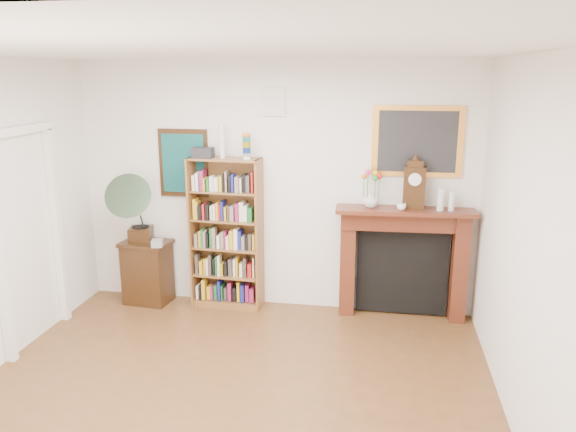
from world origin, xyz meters
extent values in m
cube|color=#553A19|center=(0.00, 0.00, -0.01)|extent=(4.50, 5.00, 0.01)
cube|color=white|center=(0.00, 0.00, 2.80)|extent=(4.50, 5.00, 0.01)
cube|color=white|center=(0.00, 2.50, 1.40)|extent=(4.50, 0.01, 2.80)
cube|color=white|center=(2.25, 0.00, 1.40)|extent=(0.01, 5.00, 2.80)
cube|color=white|center=(-2.21, 1.67, 1.05)|extent=(0.08, 0.08, 2.10)
cube|color=white|center=(-2.21, 1.20, 2.13)|extent=(0.08, 1.02, 0.08)
cube|color=black|center=(-1.05, 2.48, 1.65)|extent=(0.58, 0.03, 0.78)
cube|color=#114F50|center=(-1.05, 2.46, 1.65)|extent=(0.50, 0.01, 0.67)
cube|color=white|center=(0.00, 2.48, 2.35)|extent=(0.26, 0.03, 0.30)
cube|color=silver|center=(0.00, 2.46, 2.35)|extent=(0.22, 0.01, 0.26)
cube|color=gold|center=(1.55, 2.48, 1.95)|extent=(0.95, 0.03, 0.75)
cube|color=#262628|center=(1.55, 2.46, 1.95)|extent=(0.82, 0.01, 0.65)
cube|color=brown|center=(-0.92, 2.34, 0.87)|extent=(0.04, 0.28, 1.74)
cube|color=brown|center=(-0.14, 2.34, 0.87)|extent=(0.04, 0.28, 1.74)
cube|color=brown|center=(-0.53, 2.34, 1.73)|extent=(0.82, 0.34, 0.02)
cube|color=brown|center=(-0.53, 2.34, 0.04)|extent=(0.82, 0.34, 0.08)
cube|color=brown|center=(-0.53, 2.47, 0.87)|extent=(0.80, 0.07, 1.74)
cube|color=brown|center=(-0.53, 2.34, 0.38)|extent=(0.77, 0.32, 0.02)
cube|color=brown|center=(-0.53, 2.34, 0.71)|extent=(0.77, 0.32, 0.02)
cube|color=brown|center=(-0.53, 2.34, 1.04)|extent=(0.77, 0.32, 0.02)
cube|color=brown|center=(-0.53, 2.34, 1.37)|extent=(0.77, 0.32, 0.02)
cube|color=black|center=(-1.49, 2.28, 0.37)|extent=(0.59, 0.45, 0.75)
cube|color=#532113|center=(0.86, 2.37, 0.60)|extent=(0.17, 0.23, 1.21)
cube|color=#532113|center=(2.06, 2.37, 0.60)|extent=(0.17, 0.23, 1.21)
cube|color=#532113|center=(1.46, 2.37, 1.11)|extent=(1.38, 0.28, 0.20)
cube|color=#532113|center=(1.46, 2.33, 1.23)|extent=(1.49, 0.42, 0.04)
cube|color=black|center=(1.46, 2.44, 0.50)|extent=(1.00, 0.09, 0.96)
cube|color=black|center=(-1.56, 2.33, 0.83)|extent=(0.30, 0.30, 0.16)
cylinder|color=black|center=(-1.56, 2.33, 0.91)|extent=(0.23, 0.23, 0.01)
cone|color=#304532|center=(-1.56, 2.17, 1.25)|extent=(0.63, 0.72, 0.66)
cube|color=#B7B7C4|center=(-1.28, 2.12, 0.79)|extent=(0.15, 0.15, 0.08)
cube|color=black|center=(1.54, 2.35, 1.48)|extent=(0.23, 0.13, 0.45)
cylinder|color=white|center=(1.54, 2.28, 1.58)|extent=(0.13, 0.02, 0.13)
cube|color=black|center=(1.54, 2.35, 1.73)|extent=(0.17, 0.11, 0.08)
imported|color=silver|center=(1.09, 2.34, 1.34)|extent=(0.21, 0.21, 0.17)
imported|color=white|center=(1.41, 2.26, 1.29)|extent=(0.13, 0.13, 0.08)
cylinder|color=silver|center=(1.81, 2.31, 1.37)|extent=(0.07, 0.07, 0.24)
cylinder|color=silver|center=(1.93, 2.32, 1.35)|extent=(0.06, 0.06, 0.20)
camera|label=1|loc=(1.19, -3.60, 2.66)|focal=35.00mm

